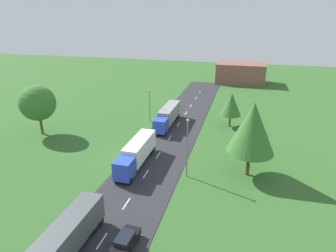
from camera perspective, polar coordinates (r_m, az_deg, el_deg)
road at (r=38.56m, az=-7.58°, el=-14.08°), size 10.00×140.00×0.06m
lane_marking_centre at (r=35.65m, az=-10.12°, el=-17.54°), size 0.16×121.53×0.01m
truck_lead at (r=31.02m, az=-20.13°, el=-20.71°), size 2.58×12.62×3.58m
truck_second at (r=45.29m, az=-6.17°, el=-5.17°), size 2.50×12.18×3.70m
truck_third at (r=61.09m, az=-0.04°, el=2.10°), size 2.51×12.98×3.74m
car_second at (r=31.69m, az=-8.37°, el=-21.42°), size 1.93×4.07×1.50m
lamppost_second at (r=40.78m, az=3.79°, el=-3.87°), size 0.36×0.36×8.89m
lamppost_third at (r=62.23m, az=-3.64°, el=4.35°), size 0.36×0.36×7.38m
tree_oak at (r=60.95m, az=12.32°, el=4.21°), size 4.29×4.29×7.23m
tree_birch at (r=41.83m, az=16.24°, el=-0.35°), size 6.67×6.67×11.10m
tree_maple at (r=60.66m, az=-24.28°, el=4.13°), size 6.80×6.80×9.70m
distant_building at (r=103.27m, az=14.08°, el=10.08°), size 15.92×10.48×6.62m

